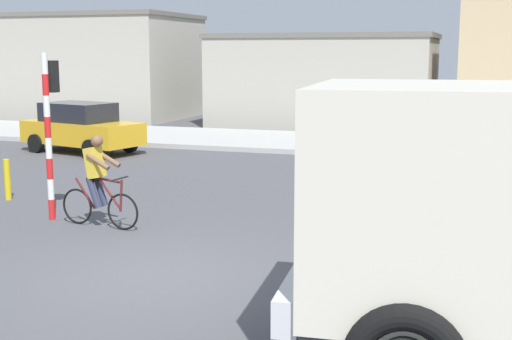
% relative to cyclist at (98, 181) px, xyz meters
% --- Properties ---
extents(ground_plane, '(120.00, 120.00, 0.00)m').
position_rel_cyclist_xyz_m(ground_plane, '(2.32, -2.29, -0.86)').
color(ground_plane, '#4C4C51').
extents(sidewalk_far, '(80.00, 5.00, 0.16)m').
position_rel_cyclist_xyz_m(sidewalk_far, '(2.32, 12.47, -0.78)').
color(sidewalk_far, '#ADADA8').
rests_on(sidewalk_far, ground).
extents(cyclist, '(1.72, 0.53, 1.72)m').
position_rel_cyclist_xyz_m(cyclist, '(0.00, 0.00, 0.00)').
color(cyclist, black).
rests_on(cyclist, ground).
extents(traffic_light_pole, '(0.24, 0.43, 3.20)m').
position_rel_cyclist_xyz_m(traffic_light_pole, '(-1.17, 0.28, 1.20)').
color(traffic_light_pole, red).
rests_on(traffic_light_pole, ground).
extents(car_red_near, '(4.30, 2.66, 1.60)m').
position_rel_cyclist_xyz_m(car_red_near, '(-5.61, 8.30, -0.05)').
color(car_red_near, gold).
rests_on(car_red_near, ground).
extents(bollard_far, '(0.14, 0.14, 0.90)m').
position_rel_cyclist_xyz_m(bollard_far, '(-3.16, 1.47, -0.41)').
color(bollard_far, gold).
rests_on(bollard_far, ground).
extents(building_corner_left, '(8.41, 6.44, 4.99)m').
position_rel_cyclist_xyz_m(building_corner_left, '(-11.31, 19.45, 1.64)').
color(building_corner_left, '#B2AD9E').
rests_on(building_corner_left, ground).
extents(building_mid_block, '(9.41, 5.82, 3.96)m').
position_rel_cyclist_xyz_m(building_mid_block, '(-0.05, 18.96, 1.12)').
color(building_mid_block, '#B2AD9E').
rests_on(building_mid_block, ground).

